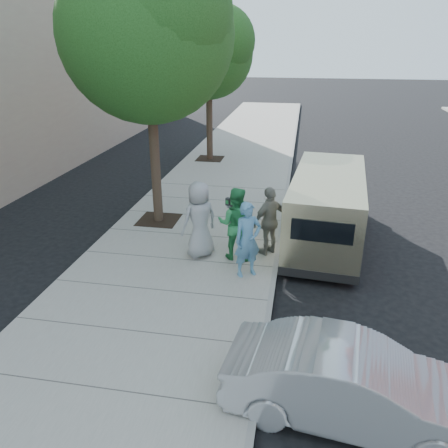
{
  "coord_description": "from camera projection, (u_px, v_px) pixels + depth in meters",
  "views": [
    {
      "loc": [
        1.87,
        -9.43,
        5.25
      ],
      "look_at": [
        0.13,
        0.22,
        1.1
      ],
      "focal_mm": 35.0,
      "sensor_mm": 36.0,
      "label": 1
    }
  ],
  "objects": [
    {
      "name": "sedan",
      "position": [
        354.0,
        385.0,
        6.33
      ],
      "size": [
        3.94,
        1.78,
        1.25
      ],
      "primitive_type": "imported",
      "rotation": [
        0.0,
        0.0,
        1.45
      ],
      "color": "#AFB1B6",
      "rests_on": "ground"
    },
    {
      "name": "curb_face",
      "position": [
        275.0,
        270.0,
        10.63
      ],
      "size": [
        0.12,
        60.0,
        0.16
      ],
      "primitive_type": "cube",
      "color": "gray",
      "rests_on": "ground"
    },
    {
      "name": "sidewalk",
      "position": [
        179.0,
        262.0,
        11.03
      ],
      "size": [
        5.0,
        60.0,
        0.15
      ],
      "primitive_type": "cube",
      "color": "gray",
      "rests_on": "ground"
    },
    {
      "name": "person_striped_polo",
      "position": [
        270.0,
        221.0,
        10.99
      ],
      "size": [
        1.04,
        1.05,
        1.78
      ],
      "primitive_type": "imported",
      "rotation": [
        0.0,
        0.0,
        3.95
      ],
      "color": "gray",
      "rests_on": "sidewalk"
    },
    {
      "name": "ground",
      "position": [
        217.0,
        268.0,
        10.9
      ],
      "size": [
        120.0,
        120.0,
        0.0
      ],
      "primitive_type": "plane",
      "color": "black",
      "rests_on": "ground"
    },
    {
      "name": "parking_meter",
      "position": [
        230.0,
        212.0,
        11.42
      ],
      "size": [
        0.28,
        0.2,
        1.31
      ],
      "rotation": [
        0.0,
        0.0,
        -0.43
      ],
      "color": "gray",
      "rests_on": "sidewalk"
    },
    {
      "name": "tree_near",
      "position": [
        148.0,
        27.0,
        11.28
      ],
      "size": [
        4.62,
        4.6,
        7.53
      ],
      "color": "black",
      "rests_on": "sidewalk"
    },
    {
      "name": "person_green_shirt",
      "position": [
        236.0,
        224.0,
        10.74
      ],
      "size": [
        0.91,
        0.71,
        1.85
      ],
      "primitive_type": "imported",
      "rotation": [
        0.0,
        0.0,
        3.13
      ],
      "color": "#2E8D4C",
      "rests_on": "sidewalk"
    },
    {
      "name": "person_gray_shirt",
      "position": [
        199.0,
        220.0,
        10.83
      ],
      "size": [
        1.12,
        1.11,
        1.95
      ],
      "primitive_type": "imported",
      "rotation": [
        0.0,
        0.0,
        3.9
      ],
      "color": "#979799",
      "rests_on": "sidewalk"
    },
    {
      "name": "tree_far",
      "position": [
        210.0,
        49.0,
        18.43
      ],
      "size": [
        3.92,
        3.8,
        6.49
      ],
      "color": "black",
      "rests_on": "sidewalk"
    },
    {
      "name": "van",
      "position": [
        327.0,
        207.0,
        11.88
      ],
      "size": [
        2.23,
        5.48,
        1.98
      ],
      "rotation": [
        0.0,
        0.0,
        -0.09
      ],
      "color": "beige",
      "rests_on": "ground"
    },
    {
      "name": "person_officer",
      "position": [
        248.0,
        240.0,
        9.94
      ],
      "size": [
        0.78,
        0.72,
        1.79
      ],
      "primitive_type": "imported",
      "rotation": [
        0.0,
        0.0,
        0.58
      ],
      "color": "#528AB0",
      "rests_on": "sidewalk"
    }
  ]
}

